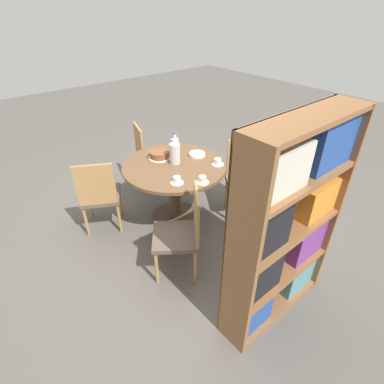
% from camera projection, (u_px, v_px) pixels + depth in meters
% --- Properties ---
extents(ground_plane, '(14.00, 14.00, 0.00)m').
position_uv_depth(ground_plane, '(176.00, 216.00, 3.72)').
color(ground_plane, '#56514C').
extents(dining_table, '(1.16, 1.16, 0.72)m').
position_uv_depth(dining_table, '(175.00, 178.00, 3.42)').
color(dining_table, '#473828').
rests_on(dining_table, ground_plane).
extents(chair_a, '(0.58, 0.58, 0.90)m').
position_uv_depth(chair_a, '(244.00, 177.00, 3.59)').
color(chair_a, '#A87A47').
rests_on(chair_a, ground_plane).
extents(chair_b, '(0.53, 0.53, 0.90)m').
position_uv_depth(chair_b, '(150.00, 155.00, 4.09)').
color(chair_b, '#A87A47').
rests_on(chair_b, ground_plane).
extents(chair_c, '(0.57, 0.57, 0.90)m').
position_uv_depth(chair_c, '(100.00, 194.00, 3.28)').
color(chair_c, '#A87A47').
rests_on(chair_c, ground_plane).
extents(chair_d, '(0.59, 0.59, 0.90)m').
position_uv_depth(chair_d, '(182.00, 231.00, 2.76)').
color(chair_d, '#A87A47').
rests_on(chair_d, ground_plane).
extents(bookshelf, '(1.05, 0.28, 1.72)m').
position_uv_depth(bookshelf, '(284.00, 228.00, 2.20)').
color(bookshelf, brown).
rests_on(bookshelf, ground_plane).
extents(coffee_pot, '(0.12, 0.12, 0.27)m').
position_uv_depth(coffee_pot, '(175.00, 153.00, 3.29)').
color(coffee_pot, silver).
rests_on(coffee_pot, dining_table).
extents(water_bottle, '(0.08, 0.08, 0.30)m').
position_uv_depth(water_bottle, '(175.00, 147.00, 3.42)').
color(water_bottle, silver).
rests_on(water_bottle, dining_table).
extents(cake_main, '(0.26, 0.26, 0.08)m').
position_uv_depth(cake_main, '(159.00, 155.00, 3.44)').
color(cake_main, white).
rests_on(cake_main, dining_table).
extents(cup_a, '(0.14, 0.14, 0.07)m').
position_uv_depth(cup_a, '(218.00, 162.00, 3.31)').
color(cup_a, silver).
rests_on(cup_a, dining_table).
extents(cup_b, '(0.14, 0.14, 0.07)m').
position_uv_depth(cup_b, '(177.00, 180.00, 2.98)').
color(cup_b, silver).
rests_on(cup_b, dining_table).
extents(cup_c, '(0.14, 0.14, 0.07)m').
position_uv_depth(cup_c, '(202.00, 180.00, 2.99)').
color(cup_c, silver).
rests_on(cup_c, dining_table).
extents(plate_stack, '(0.19, 0.19, 0.03)m').
position_uv_depth(plate_stack, '(197.00, 154.00, 3.51)').
color(plate_stack, white).
rests_on(plate_stack, dining_table).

